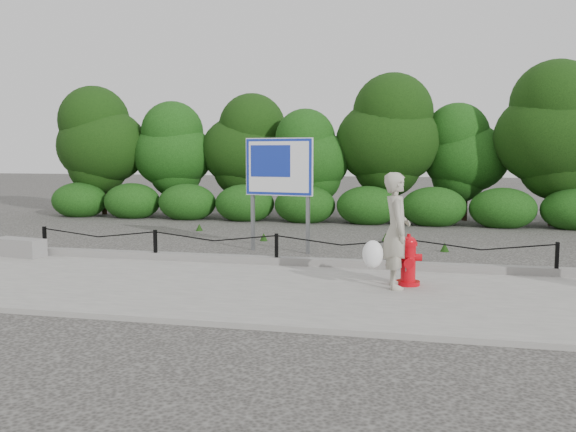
% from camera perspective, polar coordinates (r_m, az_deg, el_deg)
% --- Properties ---
extents(ground, '(90.00, 90.00, 0.00)m').
position_cam_1_polar(ground, '(11.72, -1.08, -4.95)').
color(ground, '#2D2B28').
rests_on(ground, ground).
extents(sidewalk, '(14.00, 4.00, 0.08)m').
position_cam_1_polar(sidewalk, '(9.82, -3.91, -6.87)').
color(sidewalk, gray).
rests_on(sidewalk, ground).
extents(curb, '(14.00, 0.22, 0.14)m').
position_cam_1_polar(curb, '(11.74, -1.02, -4.18)').
color(curb, slate).
rests_on(curb, sidewalk).
extents(chain_barrier, '(10.06, 0.06, 0.60)m').
position_cam_1_polar(chain_barrier, '(11.64, -1.08, -2.74)').
color(chain_barrier, black).
rests_on(chain_barrier, sidewalk).
extents(treeline, '(20.47, 3.67, 4.83)m').
position_cam_1_polar(treeline, '(20.21, 6.59, 6.94)').
color(treeline, black).
rests_on(treeline, ground).
extents(fire_hydrant, '(0.44, 0.45, 0.83)m').
position_cam_1_polar(fire_hydrant, '(10.05, 11.19, -4.13)').
color(fire_hydrant, red).
rests_on(fire_hydrant, sidewalk).
extents(pedestrian, '(0.79, 0.73, 1.83)m').
position_cam_1_polar(pedestrian, '(9.73, 9.96, -1.48)').
color(pedestrian, '#A6A08E').
rests_on(pedestrian, sidewalk).
extents(concrete_block, '(1.20, 0.61, 0.37)m').
position_cam_1_polar(concrete_block, '(13.79, -23.84, -2.69)').
color(concrete_block, gray).
rests_on(concrete_block, sidewalk).
extents(advertising_sign, '(1.57, 0.36, 2.54)m').
position_cam_1_polar(advertising_sign, '(13.45, -0.87, 4.14)').
color(advertising_sign, slate).
rests_on(advertising_sign, ground).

